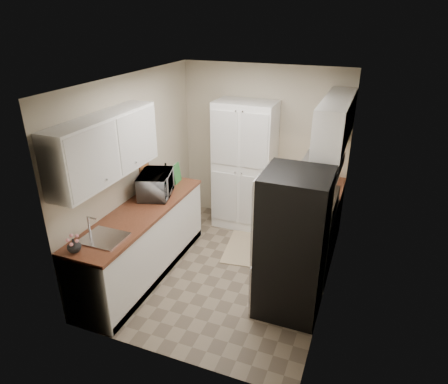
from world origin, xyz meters
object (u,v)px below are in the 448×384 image
at_px(electric_range, 306,239).
at_px(toaster_oven, 320,174).
at_px(refrigerator, 292,245).
at_px(wine_bottle, 166,175).
at_px(pantry_cabinet, 245,166).
at_px(microwave, 156,184).

height_order(electric_range, toaster_oven, same).
bearing_deg(refrigerator, wine_bottle, 158.23).
xyz_separation_m(electric_range, wine_bottle, (-2.03, -0.00, 0.60)).
xyz_separation_m(electric_range, refrigerator, (-0.03, -0.80, 0.37)).
relative_size(pantry_cabinet, toaster_oven, 5.54).
bearing_deg(microwave, electric_range, -98.01).
height_order(microwave, toaster_oven, microwave).
bearing_deg(pantry_cabinet, electric_range, -38.22).
relative_size(pantry_cabinet, microwave, 3.46).
height_order(electric_range, wine_bottle, wine_bottle).
distance_m(refrigerator, toaster_oven, 1.76).
relative_size(refrigerator, wine_bottle, 5.53).
bearing_deg(wine_bottle, toaster_oven, 25.50).
height_order(microwave, wine_bottle, microwave).
bearing_deg(microwave, pantry_cabinet, -50.69).
bearing_deg(wine_bottle, microwave, -84.27).
xyz_separation_m(pantry_cabinet, refrigerator, (1.14, -1.73, -0.15)).
relative_size(electric_range, toaster_oven, 3.13).
bearing_deg(pantry_cabinet, toaster_oven, 1.17).
bearing_deg(microwave, toaster_oven, -74.44).
distance_m(wine_bottle, toaster_oven, 2.21).
xyz_separation_m(microwave, toaster_oven, (1.96, 1.30, -0.06)).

